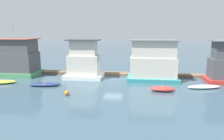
{
  "coord_description": "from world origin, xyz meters",
  "views": [
    {
      "loc": [
        3.51,
        -28.71,
        6.61
      ],
      "look_at": [
        0.0,
        -1.0,
        1.4
      ],
      "focal_mm": 35.0,
      "sensor_mm": 36.0,
      "label": 1
    }
  ],
  "objects_px": {
    "houseboat_white": "(84,62)",
    "houseboat_teal": "(153,62)",
    "houseboat_green": "(15,58)",
    "dinghy_navy": "(45,84)",
    "dinghy_red": "(163,89)",
    "dinghy_white": "(204,87)",
    "buoy_orange": "(67,93)"
  },
  "relations": [
    {
      "from": "houseboat_white",
      "to": "dinghy_red",
      "type": "height_order",
      "value": "houseboat_white"
    },
    {
      "from": "houseboat_white",
      "to": "houseboat_teal",
      "type": "distance_m",
      "value": 9.3
    },
    {
      "from": "buoy_orange",
      "to": "dinghy_white",
      "type": "bearing_deg",
      "value": 17.13
    },
    {
      "from": "houseboat_teal",
      "to": "dinghy_navy",
      "type": "relative_size",
      "value": 1.73
    },
    {
      "from": "dinghy_navy",
      "to": "dinghy_red",
      "type": "distance_m",
      "value": 13.63
    },
    {
      "from": "houseboat_green",
      "to": "buoy_orange",
      "type": "height_order",
      "value": "houseboat_green"
    },
    {
      "from": "houseboat_green",
      "to": "houseboat_white",
      "type": "height_order",
      "value": "houseboat_green"
    },
    {
      "from": "houseboat_green",
      "to": "dinghy_white",
      "type": "height_order",
      "value": "houseboat_green"
    },
    {
      "from": "dinghy_red",
      "to": "buoy_orange",
      "type": "bearing_deg",
      "value": -164.5
    },
    {
      "from": "dinghy_navy",
      "to": "buoy_orange",
      "type": "relative_size",
      "value": 7.59
    },
    {
      "from": "houseboat_teal",
      "to": "dinghy_red",
      "type": "bearing_deg",
      "value": -81.33
    },
    {
      "from": "dinghy_red",
      "to": "dinghy_white",
      "type": "relative_size",
      "value": 0.68
    },
    {
      "from": "houseboat_white",
      "to": "dinghy_white",
      "type": "height_order",
      "value": "houseboat_white"
    },
    {
      "from": "houseboat_green",
      "to": "houseboat_white",
      "type": "xyz_separation_m",
      "value": [
        10.26,
        -0.6,
        -0.32
      ]
    },
    {
      "from": "buoy_orange",
      "to": "houseboat_white",
      "type": "bearing_deg",
      "value": 91.82
    },
    {
      "from": "houseboat_green",
      "to": "dinghy_white",
      "type": "xyz_separation_m",
      "value": [
        25.1,
        -4.11,
        -2.33
      ]
    },
    {
      "from": "houseboat_white",
      "to": "buoy_orange",
      "type": "relative_size",
      "value": 10.55
    },
    {
      "from": "dinghy_white",
      "to": "buoy_orange",
      "type": "distance_m",
      "value": 15.27
    },
    {
      "from": "houseboat_white",
      "to": "dinghy_red",
      "type": "bearing_deg",
      "value": -27.65
    },
    {
      "from": "houseboat_green",
      "to": "dinghy_white",
      "type": "distance_m",
      "value": 25.54
    },
    {
      "from": "houseboat_white",
      "to": "dinghy_white",
      "type": "bearing_deg",
      "value": -13.33
    },
    {
      "from": "houseboat_white",
      "to": "houseboat_green",
      "type": "bearing_deg",
      "value": 176.67
    },
    {
      "from": "houseboat_green",
      "to": "dinghy_navy",
      "type": "relative_size",
      "value": 2.0
    },
    {
      "from": "dinghy_red",
      "to": "houseboat_white",
      "type": "bearing_deg",
      "value": 152.35
    },
    {
      "from": "houseboat_green",
      "to": "dinghy_red",
      "type": "relative_size",
      "value": 2.82
    },
    {
      "from": "houseboat_white",
      "to": "dinghy_navy",
      "type": "height_order",
      "value": "houseboat_white"
    },
    {
      "from": "houseboat_green",
      "to": "dinghy_white",
      "type": "bearing_deg",
      "value": -9.31
    },
    {
      "from": "dinghy_white",
      "to": "houseboat_green",
      "type": "bearing_deg",
      "value": 170.69
    },
    {
      "from": "buoy_orange",
      "to": "houseboat_teal",
      "type": "bearing_deg",
      "value": 41.22
    },
    {
      "from": "houseboat_white",
      "to": "houseboat_teal",
      "type": "bearing_deg",
      "value": -0.57
    },
    {
      "from": "houseboat_teal",
      "to": "dinghy_white",
      "type": "relative_size",
      "value": 1.66
    },
    {
      "from": "houseboat_green",
      "to": "dinghy_red",
      "type": "xyz_separation_m",
      "value": [
        20.35,
        -5.88,
        -2.25
      ]
    }
  ]
}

